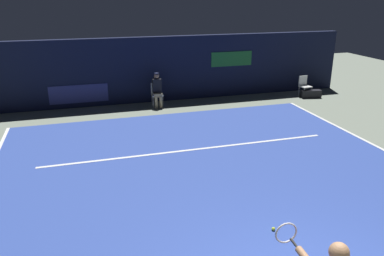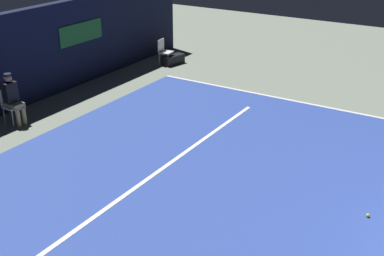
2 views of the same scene
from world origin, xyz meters
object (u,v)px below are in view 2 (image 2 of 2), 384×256
Objects in this scene: courtside_chair_near at (164,50)px; line_judge_on_chair at (12,98)px; tennis_ball at (368,215)px; equipment_bag at (173,60)px.

line_judge_on_chair is at bearing 177.68° from courtside_chair_near.
line_judge_on_chair is 19.41× the size of tennis_ball.
courtside_chair_near is (6.35, -0.26, -0.18)m from line_judge_on_chair.
courtside_chair_near is 10.42m from tennis_ball.
line_judge_on_chair is 6.57m from equipment_bag.
tennis_ball is (-5.96, -8.53, -0.46)m from courtside_chair_near.
courtside_chair_near is at bearing 137.32° from equipment_bag.
tennis_ball is 10.31m from equipment_bag.
tennis_ball is at bearing -87.45° from line_judge_on_chair.
equipment_bag is (6.14, 8.28, 0.11)m from tennis_ball.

